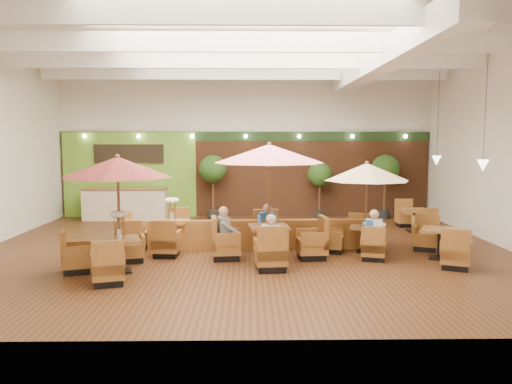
{
  "coord_description": "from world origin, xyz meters",
  "views": [
    {
      "loc": [
        0.09,
        -13.03,
        2.92
      ],
      "look_at": [
        0.3,
        0.5,
        1.5
      ],
      "focal_mm": 35.0,
      "sensor_mm": 36.0,
      "label": 1
    }
  ],
  "objects_px": {
    "table_5": "(414,221)",
    "table_0": "(115,188)",
    "booth_divider": "(258,235)",
    "diner_4": "(374,230)",
    "table_3": "(163,232)",
    "diner_3": "(374,230)",
    "topiary_1": "(320,177)",
    "diner_2": "(226,228)",
    "diner_0": "(271,237)",
    "table_4": "(440,244)",
    "table_1": "(269,181)",
    "diner_1": "(267,222)",
    "table_2": "(364,186)",
    "topiary_0": "(213,171)",
    "topiary_2": "(385,171)",
    "service_counter": "(125,204)"
  },
  "relations": [
    {
      "from": "table_5",
      "to": "table_0",
      "type": "bearing_deg",
      "value": -148.17
    },
    {
      "from": "booth_divider",
      "to": "diner_4",
      "type": "height_order",
      "value": "diner_4"
    },
    {
      "from": "table_3",
      "to": "diner_3",
      "type": "height_order",
      "value": "table_3"
    },
    {
      "from": "topiary_1",
      "to": "diner_2",
      "type": "xyz_separation_m",
      "value": [
        -3.2,
        -6.33,
        -0.79
      ]
    },
    {
      "from": "diner_0",
      "to": "diner_3",
      "type": "bearing_deg",
      "value": 19.28
    },
    {
      "from": "table_4",
      "to": "topiary_1",
      "type": "relative_size",
      "value": 1.31
    },
    {
      "from": "table_1",
      "to": "table_5",
      "type": "bearing_deg",
      "value": 31.72
    },
    {
      "from": "table_1",
      "to": "diner_1",
      "type": "relative_size",
      "value": 3.74
    },
    {
      "from": "table_3",
      "to": "table_4",
      "type": "bearing_deg",
      "value": -5.68
    },
    {
      "from": "table_2",
      "to": "diner_0",
      "type": "relative_size",
      "value": 2.94
    },
    {
      "from": "table_3",
      "to": "diner_4",
      "type": "xyz_separation_m",
      "value": [
        5.35,
        -1.39,
        0.31
      ]
    },
    {
      "from": "topiary_0",
      "to": "topiary_2",
      "type": "distance_m",
      "value": 6.37
    },
    {
      "from": "topiary_2",
      "to": "diner_3",
      "type": "bearing_deg",
      "value": -107.38
    },
    {
      "from": "diner_3",
      "to": "diner_2",
      "type": "bearing_deg",
      "value": -168.88
    },
    {
      "from": "topiary_0",
      "to": "diner_2",
      "type": "distance_m",
      "value": 6.45
    },
    {
      "from": "booth_divider",
      "to": "diner_2",
      "type": "distance_m",
      "value": 1.38
    },
    {
      "from": "table_1",
      "to": "topiary_2",
      "type": "xyz_separation_m",
      "value": [
        4.57,
        6.33,
        -0.16
      ]
    },
    {
      "from": "diner_1",
      "to": "topiary_2",
      "type": "bearing_deg",
      "value": -134.26
    },
    {
      "from": "table_5",
      "to": "topiary_1",
      "type": "xyz_separation_m",
      "value": [
        -2.66,
        2.68,
        1.21
      ]
    },
    {
      "from": "service_counter",
      "to": "diner_3",
      "type": "relative_size",
      "value": 3.79
    },
    {
      "from": "table_1",
      "to": "topiary_1",
      "type": "bearing_deg",
      "value": 65.84
    },
    {
      "from": "service_counter",
      "to": "booth_divider",
      "type": "height_order",
      "value": "service_counter"
    },
    {
      "from": "topiary_1",
      "to": "diner_3",
      "type": "height_order",
      "value": "topiary_1"
    },
    {
      "from": "table_5",
      "to": "service_counter",
      "type": "bearing_deg",
      "value": 167.27
    },
    {
      "from": "table_5",
      "to": "diner_1",
      "type": "distance_m",
      "value": 5.48
    },
    {
      "from": "booth_divider",
      "to": "table_5",
      "type": "height_order",
      "value": "table_5"
    },
    {
      "from": "booth_divider",
      "to": "topiary_2",
      "type": "relative_size",
      "value": 2.45
    },
    {
      "from": "service_counter",
      "to": "table_0",
      "type": "relative_size",
      "value": 1.12
    },
    {
      "from": "table_3",
      "to": "table_4",
      "type": "height_order",
      "value": "table_3"
    },
    {
      "from": "table_2",
      "to": "diner_0",
      "type": "bearing_deg",
      "value": -127.86
    },
    {
      "from": "table_5",
      "to": "diner_2",
      "type": "distance_m",
      "value": 6.91
    },
    {
      "from": "table_4",
      "to": "table_5",
      "type": "height_order",
      "value": "table_4"
    },
    {
      "from": "service_counter",
      "to": "diner_1",
      "type": "bearing_deg",
      "value": -45.47
    },
    {
      "from": "table_3",
      "to": "diner_2",
      "type": "bearing_deg",
      "value": -30.75
    },
    {
      "from": "topiary_0",
      "to": "topiary_1",
      "type": "bearing_deg",
      "value": -0.0
    },
    {
      "from": "diner_2",
      "to": "topiary_0",
      "type": "bearing_deg",
      "value": 172.93
    },
    {
      "from": "topiary_1",
      "to": "topiary_2",
      "type": "relative_size",
      "value": 0.88
    },
    {
      "from": "topiary_0",
      "to": "diner_2",
      "type": "relative_size",
      "value": 2.78
    },
    {
      "from": "topiary_0",
      "to": "diner_1",
      "type": "bearing_deg",
      "value": -71.13
    },
    {
      "from": "table_0",
      "to": "table_1",
      "type": "xyz_separation_m",
      "value": [
        3.4,
        1.16,
        0.07
      ]
    },
    {
      "from": "topiary_1",
      "to": "diner_0",
      "type": "distance_m",
      "value": 7.72
    },
    {
      "from": "table_0",
      "to": "table_3",
      "type": "xyz_separation_m",
      "value": [
        0.59,
        2.41,
        -1.41
      ]
    },
    {
      "from": "diner_0",
      "to": "diner_1",
      "type": "height_order",
      "value": "diner_0"
    },
    {
      "from": "table_5",
      "to": "topiary_1",
      "type": "distance_m",
      "value": 3.97
    },
    {
      "from": "service_counter",
      "to": "topiary_1",
      "type": "distance_m",
      "value": 7.21
    },
    {
      "from": "table_3",
      "to": "topiary_1",
      "type": "distance_m",
      "value": 7.18
    },
    {
      "from": "table_0",
      "to": "table_3",
      "type": "distance_m",
      "value": 2.86
    },
    {
      "from": "service_counter",
      "to": "diner_3",
      "type": "bearing_deg",
      "value": -39.79
    },
    {
      "from": "table_2",
      "to": "topiary_0",
      "type": "bearing_deg",
      "value": 144.06
    },
    {
      "from": "table_5",
      "to": "diner_1",
      "type": "relative_size",
      "value": 3.18
    }
  ]
}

